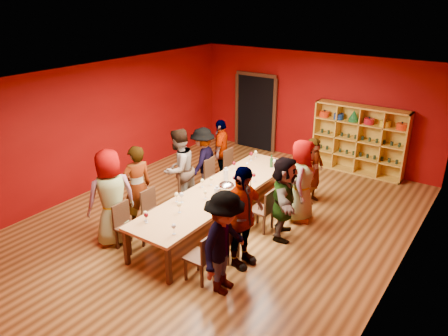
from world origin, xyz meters
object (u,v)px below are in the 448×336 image
at_px(chair_person_right_1, 229,235).
at_px(person_right_3, 301,181).
at_px(chair_person_right_2, 265,208).
at_px(person_right_4, 314,171).
at_px(shelving_unit, 360,137).
at_px(spittoon_bowl, 227,186).
at_px(person_left_4, 221,151).
at_px(person_right_1, 241,217).
at_px(person_left_3, 203,161).
at_px(chair_person_right_0, 204,255).
at_px(chair_person_left_0, 126,223).
at_px(chair_person_left_3, 213,175).
at_px(chair_person_left_1, 153,209).
at_px(person_left_0, 111,198).
at_px(person_left_1, 137,187).
at_px(chair_person_right_3, 284,193).
at_px(person_left_2, 179,169).
at_px(tasting_table, 220,192).
at_px(chair_person_left_2, 188,189).
at_px(chair_person_right_4, 303,179).
at_px(chair_person_left_4, 232,165).
at_px(wine_bottle, 271,162).
at_px(person_right_2, 284,198).
at_px(person_right_0, 225,243).

xyz_separation_m(chair_person_right_1, person_right_3, (0.37, 2.11, 0.39)).
distance_m(chair_person_right_2, person_right_4, 1.78).
distance_m(shelving_unit, spittoon_bowl, 4.43).
bearing_deg(person_left_4, spittoon_bowl, 16.85).
bearing_deg(shelving_unit, person_right_1, -92.52).
distance_m(person_left_3, person_right_4, 2.58).
bearing_deg(chair_person_right_0, person_left_4, 121.01).
relative_size(chair_person_left_0, spittoon_bowl, 2.72).
distance_m(chair_person_left_3, person_left_4, 0.91).
height_order(shelving_unit, chair_person_left_1, shelving_unit).
xyz_separation_m(chair_person_left_0, person_left_4, (-0.32, 3.56, 0.31)).
bearing_deg(person_left_0, chair_person_left_3, -162.84).
relative_size(person_left_1, chair_person_right_3, 1.95).
bearing_deg(chair_person_right_2, chair_person_right_1, -90.00).
distance_m(chair_person_left_0, person_left_2, 1.91).
xyz_separation_m(tasting_table, spittoon_bowl, (0.09, 0.09, 0.13)).
bearing_deg(chair_person_right_3, chair_person_left_2, -151.14).
xyz_separation_m(person_left_4, person_right_1, (2.40, -2.82, 0.13)).
distance_m(person_left_4, chair_person_right_3, 2.28).
xyz_separation_m(person_right_1, chair_person_right_4, (-0.25, 3.01, -0.44)).
bearing_deg(person_left_0, chair_person_right_2, 157.09).
bearing_deg(person_right_4, spittoon_bowl, 150.05).
relative_size(chair_person_right_0, chair_person_right_2, 1.00).
xyz_separation_m(tasting_table, chair_person_right_0, (0.91, -1.77, -0.20)).
bearing_deg(person_right_1, person_right_4, 8.96).
relative_size(shelving_unit, person_left_2, 1.33).
height_order(person_left_3, person_right_3, person_right_3).
distance_m(chair_person_left_2, person_right_4, 2.84).
height_order(chair_person_left_4, wine_bottle, wine_bottle).
xyz_separation_m(chair_person_left_2, wine_bottle, (1.17, 1.58, 0.37)).
height_order(chair_person_left_1, chair_person_left_3, same).
xyz_separation_m(tasting_table, chair_person_right_1, (0.91, -1.02, -0.20)).
bearing_deg(tasting_table, chair_person_right_4, 65.44).
relative_size(tasting_table, person_right_3, 2.55).
height_order(tasting_table, person_left_3, person_left_3).
relative_size(person_left_3, chair_person_right_3, 1.79).
bearing_deg(chair_person_left_4, person_right_3, -17.94).
height_order(chair_person_left_2, spittoon_bowl, spittoon_bowl).
height_order(chair_person_left_4, person_right_1, person_right_1).
xyz_separation_m(chair_person_left_2, chair_person_right_3, (1.82, 1.00, 0.00)).
bearing_deg(person_right_2, person_right_4, -18.40).
bearing_deg(person_right_3, chair_person_right_0, 156.41).
bearing_deg(person_right_3, person_left_1, 113.32).
bearing_deg(person_right_2, person_right_0, 157.43).
bearing_deg(person_right_0, person_left_2, 46.89).
relative_size(chair_person_left_0, chair_person_left_4, 1.00).
bearing_deg(person_right_2, person_right_1, 150.12).
relative_size(person_left_0, wine_bottle, 6.35).
height_order(chair_person_left_3, person_right_0, person_right_0).
height_order(person_left_2, person_right_4, person_left_2).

